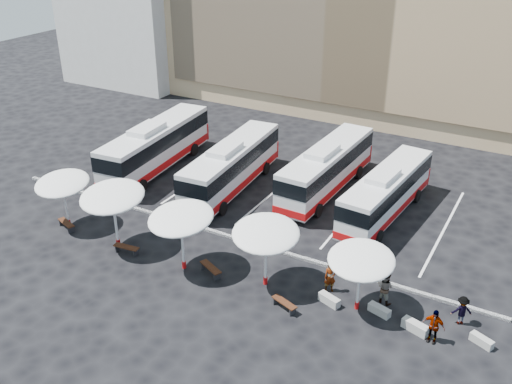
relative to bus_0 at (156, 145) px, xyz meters
The scene contains 24 objects.
ground 12.08m from the bus_0, 33.85° to the right, with size 120.00×120.00×0.00m, color black.
curb_divider 11.80m from the bus_0, 31.80° to the right, with size 34.00×0.25×0.15m, color black.
bay_lines 10.18m from the bus_0, ahead, with size 24.15×12.00×0.01m.
bus_0 is the anchor object (origin of this frame).
bus_1 6.96m from the bus_0, ahead, with size 3.35×11.70×3.66m.
bus_2 13.38m from the bus_0, 12.18° to the left, with size 2.97×11.54×3.64m.
bus_3 17.96m from the bus_0, ahead, with size 3.20×10.88×3.40m.
sunshade_0 9.99m from the bus_0, 86.98° to the right, with size 4.16×4.19×3.54m.
sunshade_1 11.53m from the bus_0, 64.04° to the right, with size 4.47×4.51×3.98m.
sunshade_2 14.30m from the bus_0, 46.06° to the right, with size 4.23×4.27×3.83m.
sunshade_3 17.44m from the bus_0, 32.47° to the right, with size 4.68×4.71×3.77m.
sunshade_4 21.74m from the bus_0, 24.27° to the right, with size 3.83×3.87×3.50m.
wood_bench_0 10.48m from the bus_0, 85.91° to the right, with size 1.64×0.92×0.49m.
wood_bench_1 12.37m from the bus_0, 60.66° to the right, with size 1.63×0.60×0.49m.
wood_bench_2 15.39m from the bus_0, 40.94° to the right, with size 1.68×1.09×0.51m.
wood_bench_3 19.83m from the bus_0, 33.09° to the right, with size 1.57×0.89×0.47m.
conc_bench_0 20.65m from the bus_0, 26.65° to the right, with size 1.23×0.41×0.46m, color gray.
conc_bench_1 22.77m from the bus_0, 22.73° to the right, with size 1.18×0.39×0.44m, color gray.
conc_bench_2 24.72m from the bus_0, 21.88° to the right, with size 1.34×0.45×0.50m, color gray.
conc_bench_3 27.32m from the bus_0, 18.36° to the right, with size 1.12×0.37×0.42m, color gray.
passenger_0 19.80m from the bus_0, 24.57° to the right, with size 0.65×0.43×1.79m, color black.
passenger_1 22.25m from the bus_0, 20.37° to the right, with size 0.89×0.69×1.83m, color black.
passenger_2 25.61m from the bus_0, 21.87° to the right, with size 1.07×0.44×1.82m, color black.
passenger_3 25.80m from the bus_0, 16.97° to the right, with size 1.02×0.58×1.57m, color black.
Camera 1 is at (16.84, -25.32, 18.59)m, focal length 40.00 mm.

